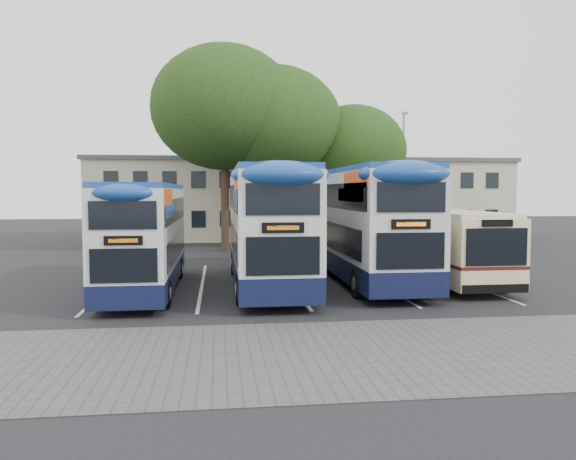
% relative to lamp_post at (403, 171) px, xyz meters
% --- Properties ---
extents(ground, '(120.00, 120.00, 0.00)m').
position_rel_lamp_post_xyz_m(ground, '(-6.00, -19.97, -5.08)').
color(ground, black).
rests_on(ground, ground).
extents(paving_strip, '(40.00, 6.00, 0.01)m').
position_rel_lamp_post_xyz_m(paving_strip, '(-8.00, -24.97, -5.08)').
color(paving_strip, '#595654').
rests_on(paving_strip, ground).
extents(bay_lines, '(14.12, 11.00, 0.01)m').
position_rel_lamp_post_xyz_m(bay_lines, '(-9.75, -14.97, -5.08)').
color(bay_lines, silver).
rests_on(bay_lines, ground).
extents(depot_building, '(32.40, 8.40, 6.20)m').
position_rel_lamp_post_xyz_m(depot_building, '(-6.00, 7.02, -1.93)').
color(depot_building, '#BDB798').
rests_on(depot_building, ground).
extents(lamp_post, '(0.25, 1.05, 9.06)m').
position_rel_lamp_post_xyz_m(lamp_post, '(0.00, 0.00, 0.00)').
color(lamp_post, gray).
rests_on(lamp_post, ground).
extents(tree_left, '(8.88, 8.88, 12.51)m').
position_rel_lamp_post_xyz_m(tree_left, '(-12.18, -2.72, 3.64)').
color(tree_left, black).
rests_on(tree_left, ground).
extents(tree_mid, '(8.34, 8.34, 11.43)m').
position_rel_lamp_post_xyz_m(tree_mid, '(-9.11, -2.34, 2.78)').
color(tree_mid, black).
rests_on(tree_mid, ground).
extents(tree_right, '(6.85, 6.85, 9.25)m').
position_rel_lamp_post_xyz_m(tree_right, '(-3.90, -1.57, 1.23)').
color(tree_right, black).
rests_on(tree_right, ground).
extents(bus_dd_left, '(2.31, 9.53, 3.97)m').
position_rel_lamp_post_xyz_m(bus_dd_left, '(-15.28, -16.18, -2.90)').
color(bus_dd_left, '#0E1334').
rests_on(bus_dd_left, ground).
extents(bus_dd_mid, '(2.65, 10.93, 4.55)m').
position_rel_lamp_post_xyz_m(bus_dd_mid, '(-10.72, -15.64, -2.58)').
color(bus_dd_mid, '#0E1334').
rests_on(bus_dd_mid, ground).
extents(bus_dd_right, '(2.69, 11.08, 4.62)m').
position_rel_lamp_post_xyz_m(bus_dd_right, '(-6.63, -14.91, -2.54)').
color(bus_dd_right, '#0E1334').
rests_on(bus_dd_right, ground).
extents(bus_single, '(2.49, 9.77, 2.91)m').
position_rel_lamp_post_xyz_m(bus_single, '(-3.40, -14.78, -3.43)').
color(bus_single, beige).
rests_on(bus_single, ground).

